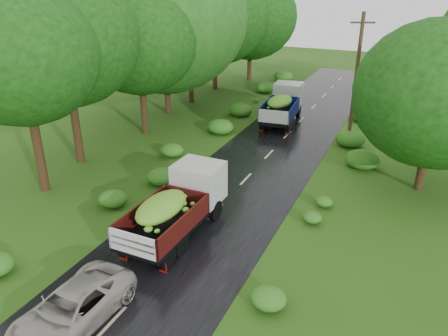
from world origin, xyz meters
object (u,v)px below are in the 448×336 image
Objects in this scene: truck_near at (179,203)px; utility_pole at (356,80)px; truck_far at (283,103)px; car at (72,308)px.

truck_near is 0.73× the size of utility_pole.
car is (0.18, -23.39, -0.82)m from truck_far.
car is at bearing -126.12° from utility_pole.
utility_pole is at bearing -33.58° from truck_far.
truck_far is at bearing 93.11° from truck_near.
truck_near is 17.09m from truck_far.
utility_pole is (5.31, 20.43, 3.69)m from car.
truck_far is 23.40m from car.
utility_pole is at bearing 71.97° from truck_near.
truck_far reaches higher than car.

